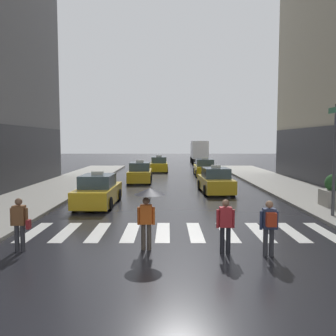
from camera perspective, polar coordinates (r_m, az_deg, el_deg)
name	(u,v)px	position (r m, az deg, el deg)	size (l,w,h in m)	color
ground_plane	(183,260)	(10.15, 2.54, -14.99)	(160.00, 160.00, 0.00)	black
crosswalk_markings	(180,232)	(13.01, 1.98, -10.55)	(11.30, 2.80, 0.01)	silver
taxi_lead	(99,192)	(18.46, -11.39, -3.84)	(2.00, 4.57, 1.80)	gold
taxi_second	(216,181)	(22.80, 8.01, -2.21)	(2.08, 4.61, 1.80)	gold
taxi_third	(141,173)	(28.24, -4.53, -0.87)	(2.02, 4.58, 1.80)	gold
taxi_fourth	(205,168)	(33.36, 6.19, -0.05)	(1.96, 4.55, 1.80)	yellow
taxi_fifth	(160,165)	(37.70, -1.38, 0.50)	(2.01, 4.58, 1.80)	yellow
box_truck	(200,151)	(50.72, 5.30, 2.81)	(2.37, 7.57, 3.35)	#2D2D2D
pedestrian_with_umbrella	(149,202)	(10.66, -3.12, -5.60)	(0.96, 0.96, 1.94)	#473D33
pedestrian_with_backpack	(270,224)	(10.57, 16.59, -8.89)	(0.55, 0.43, 1.65)	#333338
pedestrian_with_handbag	(21,221)	(11.56, -23.25, -8.11)	(0.60, 0.24, 1.65)	#333338
pedestrian_plain_coat	(226,223)	(10.53, 9.64, -9.00)	(0.55, 0.24, 1.65)	black
planter_near_corner	(335,192)	(18.96, 25.96, -3.54)	(1.10, 1.10, 1.60)	#A8A399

